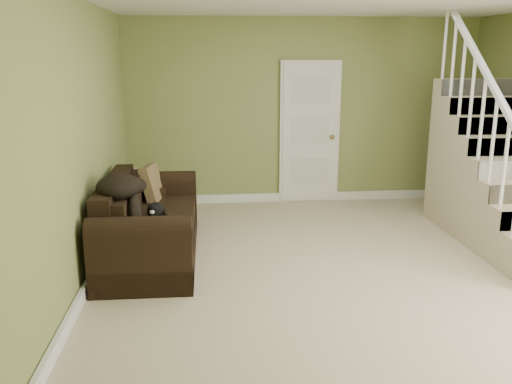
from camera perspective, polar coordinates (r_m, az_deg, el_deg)
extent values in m
cube|color=tan|center=(5.50, 9.62, -8.31)|extent=(5.00, 5.50, 0.01)
cube|color=olive|center=(7.81, 4.94, 8.40)|extent=(5.00, 0.04, 2.60)
cube|color=olive|center=(5.10, -18.14, 4.61)|extent=(0.04, 5.50, 2.60)
cube|color=white|center=(8.00, 4.79, -0.49)|extent=(5.00, 0.04, 0.12)
cube|color=white|center=(5.42, -16.81, -8.39)|extent=(0.04, 5.50, 0.12)
cube|color=white|center=(7.83, 5.66, 6.26)|extent=(0.86, 0.05, 2.02)
cube|color=white|center=(7.81, 5.69, 6.17)|extent=(0.78, 0.04, 1.96)
sphere|color=olive|center=(7.84, 8.05, 5.76)|extent=(0.07, 0.07, 0.07)
cylinder|color=white|center=(5.85, 24.73, 2.69)|extent=(0.04, 0.04, 0.90)
cylinder|color=white|center=(6.05, 23.69, 5.07)|extent=(0.04, 0.04, 0.90)
cube|color=tan|center=(6.65, 25.36, -1.00)|extent=(1.00, 0.27, 1.00)
cylinder|color=white|center=(6.26, 22.70, 7.29)|extent=(0.04, 0.04, 0.90)
cube|color=tan|center=(6.85, 24.33, 0.40)|extent=(1.00, 0.27, 1.20)
cylinder|color=white|center=(6.49, 21.77, 9.36)|extent=(0.04, 0.04, 0.90)
cube|color=tan|center=(7.06, 23.37, 1.71)|extent=(1.00, 0.27, 1.40)
cylinder|color=white|center=(6.72, 20.90, 11.29)|extent=(0.04, 0.04, 0.90)
cube|color=tan|center=(7.27, 22.45, 2.95)|extent=(1.00, 0.27, 1.60)
cylinder|color=white|center=(6.96, 20.07, 13.09)|extent=(0.04, 0.04, 0.90)
cube|color=tan|center=(7.49, 21.59, 4.12)|extent=(1.00, 0.27, 1.80)
cylinder|color=white|center=(7.21, 19.29, 14.76)|extent=(0.04, 0.04, 0.90)
cube|color=white|center=(6.23, 23.10, 11.39)|extent=(0.06, 2.46, 1.84)
cube|color=black|center=(5.91, -10.88, -5.50)|extent=(0.92, 2.13, 0.24)
cube|color=black|center=(5.83, -10.03, -3.38)|extent=(0.70, 1.61, 0.21)
cube|color=black|center=(4.97, -12.02, -7.22)|extent=(0.92, 0.24, 0.60)
cube|color=black|center=(6.75, -10.19, -1.36)|extent=(0.92, 0.24, 0.60)
cylinder|color=black|center=(4.87, -12.20, -3.93)|extent=(0.92, 0.24, 0.24)
cylinder|color=black|center=(6.67, -10.30, 1.12)|extent=(0.92, 0.24, 0.24)
cube|color=black|center=(5.83, -14.61, -1.68)|extent=(0.19, 1.64, 0.61)
cube|color=black|center=(5.79, -13.20, -0.92)|extent=(0.14, 1.59, 0.34)
cube|color=black|center=(6.70, -11.69, -1.71)|extent=(0.57, 0.57, 0.56)
cylinder|color=silver|center=(6.56, -12.56, 1.35)|extent=(0.06, 0.06, 0.20)
cylinder|color=blue|center=(6.56, -12.56, 1.35)|extent=(0.07, 0.07, 0.05)
cylinder|color=white|center=(6.54, -12.62, 2.33)|extent=(0.03, 0.03, 0.03)
cylinder|color=silver|center=(6.58, -11.31, 1.45)|extent=(0.06, 0.06, 0.20)
cylinder|color=blue|center=(6.58, -11.31, 1.45)|extent=(0.07, 0.07, 0.05)
cylinder|color=white|center=(6.56, -11.35, 2.43)|extent=(0.03, 0.03, 0.03)
ellipsoid|color=black|center=(5.70, -10.55, -1.89)|extent=(0.18, 0.30, 0.15)
ellipsoid|color=white|center=(5.64, -10.60, -2.34)|extent=(0.10, 0.13, 0.08)
sphere|color=black|center=(5.54, -10.71, -1.78)|extent=(0.11, 0.11, 0.10)
ellipsoid|color=white|center=(5.50, -10.75, -2.08)|extent=(0.06, 0.05, 0.05)
cone|color=black|center=(5.54, -11.03, -1.23)|extent=(0.04, 0.05, 0.05)
cone|color=black|center=(5.53, -10.43, -1.21)|extent=(0.04, 0.05, 0.05)
cylinder|color=black|center=(5.81, -9.68, -2.13)|extent=(0.07, 0.22, 0.03)
ellipsoid|color=gold|center=(5.36, -9.36, -3.43)|extent=(0.06, 0.18, 0.05)
cube|color=#4B371E|center=(6.40, -10.87, 0.89)|extent=(0.27, 0.45, 0.44)
ellipsoid|color=black|center=(5.33, -14.25, 0.55)|extent=(0.57, 0.65, 0.23)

